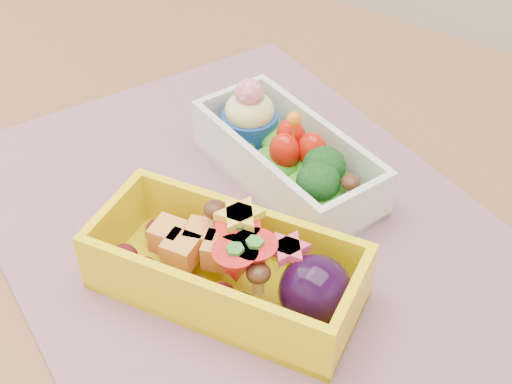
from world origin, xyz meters
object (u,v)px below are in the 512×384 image
Objects in this scene: table at (262,320)px; placemat at (245,227)px; bento_yellow at (231,267)px; bento_white at (287,156)px.

placemat reaches higher than table.
placemat is at bearing 108.37° from bento_yellow.
bento_white is at bearing 110.81° from table.
bento_white is at bearing 96.79° from bento_yellow.
placemat is 0.08m from bento_yellow.
bento_yellow is at bearing -60.86° from placemat.
bento_yellow is (0.01, -0.06, 0.13)m from table.
bento_white reaches higher than placemat.
placemat is 2.43× the size of bento_white.
bento_white is at bearing 95.88° from placemat.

